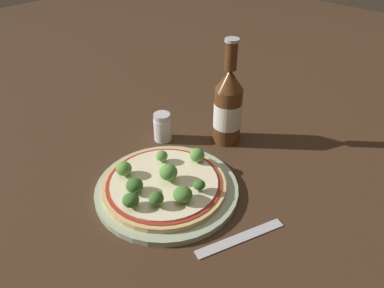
{
  "coord_description": "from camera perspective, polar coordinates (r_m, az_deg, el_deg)",
  "views": [
    {
      "loc": [
        0.42,
        -0.37,
        0.48
      ],
      "look_at": [
        0.0,
        0.07,
        0.06
      ],
      "focal_mm": 35.0,
      "sensor_mm": 36.0,
      "label": 1
    }
  ],
  "objects": [
    {
      "name": "pizza",
      "position": [
        0.7,
        -4.24,
        -6.1
      ],
      "size": [
        0.23,
        0.23,
        0.01
      ],
      "color": "tan",
      "rests_on": "plate"
    },
    {
      "name": "broccoli_floret_7",
      "position": [
        0.71,
        -10.35,
        -3.72
      ],
      "size": [
        0.03,
        0.03,
        0.03
      ],
      "color": "#7A9E5B",
      "rests_on": "pizza"
    },
    {
      "name": "broccoli_floret_0",
      "position": [
        0.65,
        -1.42,
        -7.67
      ],
      "size": [
        0.03,
        0.03,
        0.03
      ],
      "color": "#7A9E5B",
      "rests_on": "pizza"
    },
    {
      "name": "fork",
      "position": [
        0.64,
        7.38,
        -13.98
      ],
      "size": [
        0.07,
        0.16,
        0.0
      ],
      "rotation": [
        0.0,
        0.0,
        1.22
      ],
      "color": "#B2B2B7",
      "rests_on": "ground_plane"
    },
    {
      "name": "broccoli_floret_3",
      "position": [
        0.64,
        -5.46,
        -8.27
      ],
      "size": [
        0.03,
        0.03,
        0.03
      ],
      "color": "#7A9E5B",
      "rests_on": "pizza"
    },
    {
      "name": "broccoli_floret_8",
      "position": [
        0.65,
        -9.32,
        -8.47
      ],
      "size": [
        0.03,
        0.03,
        0.03
      ],
      "color": "#7A9E5B",
      "rests_on": "pizza"
    },
    {
      "name": "broccoli_floret_1",
      "position": [
        0.74,
        -4.61,
        -1.85
      ],
      "size": [
        0.02,
        0.02,
        0.03
      ],
      "color": "#7A9E5B",
      "rests_on": "pizza"
    },
    {
      "name": "ground_plane",
      "position": [
        0.73,
        -3.97,
        -5.99
      ],
      "size": [
        3.0,
        3.0,
        0.0
      ],
      "primitive_type": "plane",
      "color": "#3D2819"
    },
    {
      "name": "broccoli_floret_6",
      "position": [
        0.69,
        -3.61,
        -4.32
      ],
      "size": [
        0.03,
        0.03,
        0.04
      ],
      "color": "#7A9E5B",
      "rests_on": "pizza"
    },
    {
      "name": "plate",
      "position": [
        0.71,
        -3.84,
        -6.88
      ],
      "size": [
        0.27,
        0.27,
        0.01
      ],
      "color": "#A3B293",
      "rests_on": "ground_plane"
    },
    {
      "name": "pepper_shaker",
      "position": [
        0.84,
        -4.54,
        2.58
      ],
      "size": [
        0.04,
        0.04,
        0.07
      ],
      "color": "silver",
      "rests_on": "ground_plane"
    },
    {
      "name": "broccoli_floret_5",
      "position": [
        0.74,
        0.79,
        -1.69
      ],
      "size": [
        0.03,
        0.03,
        0.03
      ],
      "color": "#7A9E5B",
      "rests_on": "pizza"
    },
    {
      "name": "broccoli_floret_4",
      "position": [
        0.67,
        -8.69,
        -6.31
      ],
      "size": [
        0.03,
        0.03,
        0.03
      ],
      "color": "#7A9E5B",
      "rests_on": "pizza"
    },
    {
      "name": "beer_bottle",
      "position": [
        0.81,
        5.51,
        5.75
      ],
      "size": [
        0.06,
        0.06,
        0.24
      ],
      "color": "#563319",
      "rests_on": "ground_plane"
    },
    {
      "name": "broccoli_floret_2",
      "position": [
        0.67,
        1.11,
        -6.28
      ],
      "size": [
        0.02,
        0.02,
        0.02
      ],
      "color": "#7A9E5B",
      "rests_on": "pizza"
    }
  ]
}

